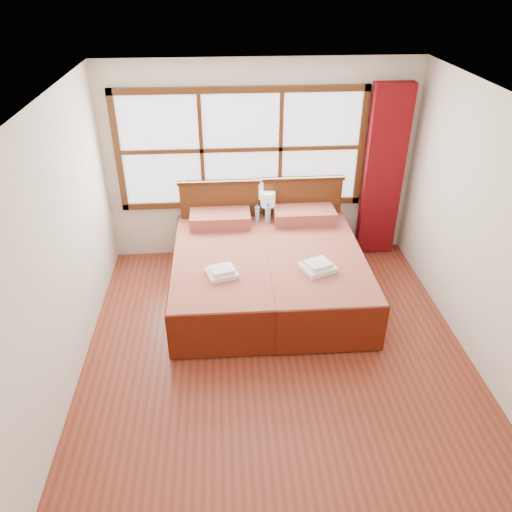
{
  "coord_description": "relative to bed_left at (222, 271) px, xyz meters",
  "views": [
    {
      "loc": [
        -0.51,
        -3.9,
        3.59
      ],
      "look_at": [
        -0.17,
        0.7,
        0.82
      ],
      "focal_mm": 35.0,
      "sensor_mm": 36.0,
      "label": 1
    }
  ],
  "objects": [
    {
      "name": "wall_left",
      "position": [
        -1.45,
        -1.2,
        0.96
      ],
      "size": [
        0.0,
        4.5,
        4.5
      ],
      "primitive_type": "plane",
      "rotation": [
        1.57,
        0.0,
        1.57
      ],
      "color": "silver",
      "rests_on": "floor"
    },
    {
      "name": "nightstand",
      "position": [
        0.61,
        0.8,
        -0.04
      ],
      "size": [
        0.44,
        0.44,
        0.59
      ],
      "color": "#502A11",
      "rests_on": "floor"
    },
    {
      "name": "bed_right",
      "position": [
        1.1,
        -0.0,
        0.01
      ],
      "size": [
        1.16,
        2.24,
        1.13
      ],
      "color": "#3B1D0C",
      "rests_on": "floor"
    },
    {
      "name": "bottle_near",
      "position": [
        0.49,
        0.79,
        0.36
      ],
      "size": [
        0.06,
        0.06,
        0.23
      ],
      "color": "#A9C9DA",
      "rests_on": "nightstand"
    },
    {
      "name": "wall_right",
      "position": [
        2.55,
        -1.2,
        0.96
      ],
      "size": [
        0.0,
        4.5,
        4.5
      ],
      "primitive_type": "plane",
      "rotation": [
        1.57,
        0.0,
        -1.57
      ],
      "color": "silver",
      "rests_on": "floor"
    },
    {
      "name": "floor",
      "position": [
        0.55,
        -1.2,
        -0.34
      ],
      "size": [
        4.5,
        4.5,
        0.0
      ],
      "primitive_type": "plane",
      "color": "brown",
      "rests_on": "ground"
    },
    {
      "name": "bed_left",
      "position": [
        0.0,
        0.0,
        0.0
      ],
      "size": [
        1.14,
        2.21,
        1.11
      ],
      "color": "#3B1D0C",
      "rests_on": "floor"
    },
    {
      "name": "lamp",
      "position": [
        0.63,
        0.86,
        0.52
      ],
      "size": [
        0.19,
        0.19,
        0.37
      ],
      "color": "gold",
      "rests_on": "nightstand"
    },
    {
      "name": "towels_left",
      "position": [
        0.0,
        -0.49,
        0.3
      ],
      "size": [
        0.38,
        0.36,
        0.09
      ],
      "rotation": [
        0.0,
        0.0,
        0.29
      ],
      "color": "white",
      "rests_on": "bed_left"
    },
    {
      "name": "wall_back",
      "position": [
        0.55,
        1.05,
        0.96
      ],
      "size": [
        4.0,
        0.0,
        4.0
      ],
      "primitive_type": "plane",
      "rotation": [
        1.57,
        0.0,
        0.0
      ],
      "color": "silver",
      "rests_on": "floor"
    },
    {
      "name": "curtain",
      "position": [
        2.15,
        0.91,
        0.83
      ],
      "size": [
        0.5,
        0.16,
        2.3
      ],
      "primitive_type": "cube",
      "color": "maroon",
      "rests_on": "wall_back"
    },
    {
      "name": "towels_right",
      "position": [
        1.07,
        -0.47,
        0.31
      ],
      "size": [
        0.43,
        0.41,
        0.1
      ],
      "rotation": [
        0.0,
        0.0,
        0.4
      ],
      "color": "white",
      "rests_on": "bed_right"
    },
    {
      "name": "window",
      "position": [
        0.3,
        1.02,
        1.16
      ],
      "size": [
        3.16,
        0.06,
        1.56
      ],
      "color": "white",
      "rests_on": "wall_back"
    },
    {
      "name": "ceiling",
      "position": [
        0.55,
        -1.2,
        2.26
      ],
      "size": [
        4.5,
        4.5,
        0.0
      ],
      "primitive_type": "plane",
      "rotation": [
        3.14,
        0.0,
        0.0
      ],
      "color": "white",
      "rests_on": "wall_back"
    },
    {
      "name": "bottle_far",
      "position": [
        0.62,
        0.73,
        0.38
      ],
      "size": [
        0.07,
        0.07,
        0.28
      ],
      "color": "#A9C9DA",
      "rests_on": "nightstand"
    }
  ]
}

